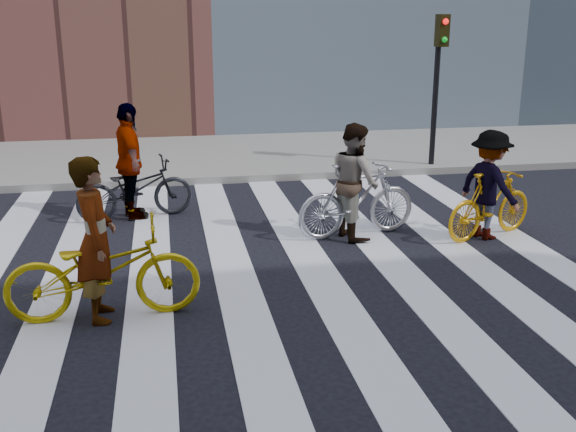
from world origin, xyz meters
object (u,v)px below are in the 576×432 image
object	(u,v)px
rider_left	(96,240)
bike_yellow_right	(490,205)
rider_rear	(130,162)
bike_yellow_left	(103,271)
bike_dark_rear	(135,189)
rider_mid	(355,181)
rider_right	(489,185)
bike_silver_mid	(357,200)
traffic_signal	(439,66)

from	to	relation	value
rider_left	bike_yellow_right	bearing A→B (deg)	-73.33
rider_left	rider_rear	world-z (taller)	rider_rear
bike_yellow_left	rider_rear	bearing A→B (deg)	-4.35
bike_yellow_left	rider_rear	xyz separation A→B (m)	(0.17, 3.94, 0.41)
bike_yellow_right	bike_dark_rear	bearing A→B (deg)	47.81
rider_mid	rider_right	distance (m)	2.04
bike_dark_rear	bike_yellow_right	bearing A→B (deg)	-123.65
bike_yellow_right	rider_left	xyz separation A→B (m)	(-5.66, -1.90, 0.41)
bike_dark_rear	rider_mid	xyz separation A→B (m)	(3.34, -1.62, 0.38)
bike_dark_rear	rider_right	xyz separation A→B (m)	(5.34, -2.04, 0.32)
bike_yellow_left	rider_left	bearing A→B (deg)	88.09
bike_yellow_left	bike_silver_mid	bearing A→B (deg)	-59.19
rider_right	bike_dark_rear	bearing A→B (deg)	47.63
rider_rear	bike_yellow_right	bearing A→B (deg)	-123.48
rider_right	bike_yellow_right	bearing A→B (deg)	-111.43
traffic_signal	rider_left	bearing A→B (deg)	-135.74
rider_left	bike_silver_mid	bearing A→B (deg)	-59.54
bike_yellow_right	rider_mid	bearing A→B (deg)	56.99
bike_yellow_left	rider_right	bearing A→B (deg)	-73.02
bike_yellow_right	rider_right	xyz separation A→B (m)	(-0.05, 0.00, 0.31)
rider_mid	bike_yellow_left	bearing A→B (deg)	113.09
rider_left	rider_mid	distance (m)	4.29
bike_silver_mid	bike_dark_rear	distance (m)	3.76
traffic_signal	bike_dark_rear	distance (m)	7.00
traffic_signal	rider_left	size ratio (longest dim) A/B	1.78
bike_dark_rear	bike_silver_mid	bearing A→B (deg)	-128.46
rider_rear	bike_yellow_left	bearing A→B (deg)	164.68
bike_dark_rear	rider_left	distance (m)	3.97
bike_yellow_left	rider_left	distance (m)	0.38
bike_silver_mid	rider_left	world-z (taller)	rider_left
rider_right	bike_silver_mid	bearing A→B (deg)	56.41
bike_yellow_right	rider_right	bearing A→B (deg)	68.57
traffic_signal	bike_dark_rear	bearing A→B (deg)	-158.66
bike_silver_mid	bike_yellow_right	bearing A→B (deg)	-111.86
bike_yellow_left	bike_silver_mid	size ratio (longest dim) A/B	1.11
bike_yellow_right	rider_left	world-z (taller)	rider_left
rider_left	rider_rear	xyz separation A→B (m)	(0.22, 3.94, 0.04)
bike_yellow_right	bike_dark_rear	world-z (taller)	bike_yellow_right
traffic_signal	bike_dark_rear	xyz separation A→B (m)	(-6.31, -2.46, -1.77)
bike_dark_rear	rider_left	world-z (taller)	rider_left
bike_silver_mid	rider_right	distance (m)	2.01
bike_silver_mid	rider_right	bearing A→B (deg)	-112.16
rider_mid	rider_right	size ratio (longest dim) A/B	1.06
bike_silver_mid	bike_dark_rear	xyz separation A→B (m)	(-3.39, 1.62, -0.07)
traffic_signal	bike_yellow_left	distance (m)	9.30
traffic_signal	bike_yellow_left	xyz separation A→B (m)	(-6.52, -6.41, -1.72)
bike_yellow_left	bike_silver_mid	xyz separation A→B (m)	(3.61, 2.32, 0.02)
traffic_signal	bike_yellow_left	world-z (taller)	traffic_signal
bike_yellow_left	bike_dark_rear	bearing A→B (deg)	-5.07
bike_silver_mid	bike_dark_rear	bearing A→B (deg)	54.43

